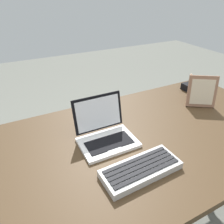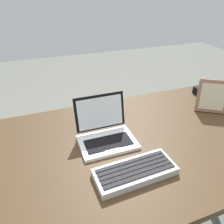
% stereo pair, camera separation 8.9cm
% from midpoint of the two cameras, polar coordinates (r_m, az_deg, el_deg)
% --- Properties ---
extents(desk, '(1.75, 0.81, 0.73)m').
position_cam_midpoint_polar(desk, '(1.01, 6.13, -11.64)').
color(desk, '#43301C').
rests_on(desk, ground).
extents(laptop_front, '(0.25, 0.21, 0.19)m').
position_cam_midpoint_polar(laptop_front, '(0.95, 0.85, -5.72)').
color(laptop_front, silver).
rests_on(laptop_front, desk).
extents(external_keyboard, '(0.31, 0.13, 0.03)m').
position_cam_midpoint_polar(external_keyboard, '(0.82, 9.38, -15.50)').
color(external_keyboard, beige).
rests_on(external_keyboard, desk).
extents(photo_frame, '(0.16, 0.13, 0.18)m').
position_cam_midpoint_polar(photo_frame, '(1.28, 27.05, 3.63)').
color(photo_frame, '#8D624A').
rests_on(photo_frame, desk).
extents(figurine_stand, '(0.07, 0.07, 0.04)m').
position_cam_midpoint_polar(figurine_stand, '(1.50, 24.27, 5.10)').
color(figurine_stand, black).
rests_on(figurine_stand, desk).
extents(figurine, '(0.02, 0.02, 0.07)m').
position_cam_midpoint_polar(figurine, '(1.47, 24.76, 7.18)').
color(figurine, '#2E3830').
rests_on(figurine, figurine_stand).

